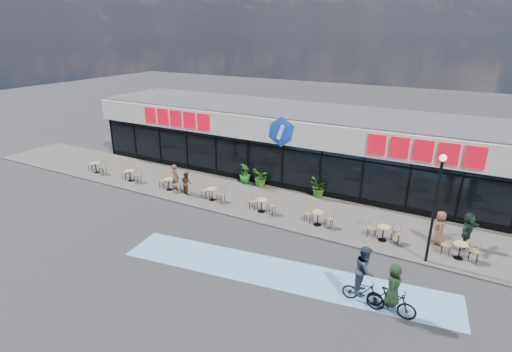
{
  "coord_description": "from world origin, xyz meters",
  "views": [
    {
      "loc": [
        9.96,
        -14.41,
        9.59
      ],
      "look_at": [
        0.04,
        3.5,
        2.02
      ],
      "focal_mm": 28.0,
      "sensor_mm": 36.0,
      "label": 1
    }
  ],
  "objects_px": {
    "lamp_post": "(436,200)",
    "cyclist_a": "(392,295)",
    "potted_plant_right": "(318,188)",
    "patron_left": "(175,177)",
    "pedestrian_a": "(439,228)",
    "pedestrian_b": "(468,230)",
    "potted_plant_mid": "(245,174)",
    "patron_right": "(187,183)",
    "cyclist_b": "(364,277)",
    "potted_plant_left": "(261,178)",
    "bistro_set_0": "(97,166)"
  },
  "relations": [
    {
      "from": "lamp_post",
      "to": "cyclist_a",
      "type": "distance_m",
      "value": 4.78
    },
    {
      "from": "potted_plant_right",
      "to": "patron_left",
      "type": "distance_m",
      "value": 8.8
    },
    {
      "from": "pedestrian_a",
      "to": "pedestrian_b",
      "type": "height_order",
      "value": "pedestrian_b"
    },
    {
      "from": "potted_plant_mid",
      "to": "potted_plant_right",
      "type": "height_order",
      "value": "potted_plant_mid"
    },
    {
      "from": "lamp_post",
      "to": "patron_right",
      "type": "relative_size",
      "value": 3.39
    },
    {
      "from": "patron_right",
      "to": "cyclist_b",
      "type": "relative_size",
      "value": 0.61
    },
    {
      "from": "patron_right",
      "to": "pedestrian_b",
      "type": "distance_m",
      "value": 15.27
    },
    {
      "from": "patron_left",
      "to": "cyclist_b",
      "type": "distance_m",
      "value": 14.14
    },
    {
      "from": "potted_plant_left",
      "to": "cyclist_a",
      "type": "xyz_separation_m",
      "value": [
        9.75,
        -8.39,
        0.11
      ]
    },
    {
      "from": "potted_plant_left",
      "to": "patron_left",
      "type": "height_order",
      "value": "patron_left"
    },
    {
      "from": "patron_left",
      "to": "patron_right",
      "type": "relative_size",
      "value": 1.15
    },
    {
      "from": "potted_plant_mid",
      "to": "patron_left",
      "type": "relative_size",
      "value": 0.79
    },
    {
      "from": "pedestrian_a",
      "to": "cyclist_a",
      "type": "distance_m",
      "value": 6.11
    },
    {
      "from": "potted_plant_right",
      "to": "cyclist_a",
      "type": "height_order",
      "value": "cyclist_a"
    },
    {
      "from": "potted_plant_right",
      "to": "cyclist_a",
      "type": "bearing_deg",
      "value": -55.0
    },
    {
      "from": "pedestrian_a",
      "to": "cyclist_a",
      "type": "relative_size",
      "value": 0.8
    },
    {
      "from": "patron_left",
      "to": "lamp_post",
      "type": "bearing_deg",
      "value": -171.82
    },
    {
      "from": "patron_left",
      "to": "pedestrian_a",
      "type": "distance_m",
      "value": 15.15
    },
    {
      "from": "bistro_set_0",
      "to": "potted_plant_left",
      "type": "distance_m",
      "value": 11.78
    },
    {
      "from": "lamp_post",
      "to": "potted_plant_right",
      "type": "xyz_separation_m",
      "value": [
        -6.67,
        4.38,
        -2.33
      ]
    },
    {
      "from": "lamp_post",
      "to": "bistro_set_0",
      "type": "bearing_deg",
      "value": 177.35
    },
    {
      "from": "potted_plant_right",
      "to": "patron_left",
      "type": "xyz_separation_m",
      "value": [
        -8.21,
        -3.16,
        0.25
      ]
    },
    {
      "from": "potted_plant_left",
      "to": "patron_right",
      "type": "distance_m",
      "value": 4.68
    },
    {
      "from": "potted_plant_mid",
      "to": "potted_plant_right",
      "type": "relative_size",
      "value": 1.14
    },
    {
      "from": "lamp_post",
      "to": "patron_left",
      "type": "relative_size",
      "value": 2.95
    },
    {
      "from": "patron_right",
      "to": "bistro_set_0",
      "type": "bearing_deg",
      "value": 19.59
    },
    {
      "from": "pedestrian_a",
      "to": "cyclist_b",
      "type": "distance_m",
      "value": 6.16
    },
    {
      "from": "cyclist_a",
      "to": "lamp_post",
      "type": "bearing_deg",
      "value": 81.04
    },
    {
      "from": "bistro_set_0",
      "to": "pedestrian_a",
      "type": "bearing_deg",
      "value": 2.17
    },
    {
      "from": "pedestrian_b",
      "to": "bistro_set_0",
      "type": "bearing_deg",
      "value": 112.25
    },
    {
      "from": "pedestrian_a",
      "to": "bistro_set_0",
      "type": "bearing_deg",
      "value": -99.2
    },
    {
      "from": "potted_plant_right",
      "to": "cyclist_b",
      "type": "relative_size",
      "value": 0.49
    },
    {
      "from": "potted_plant_mid",
      "to": "patron_right",
      "type": "height_order",
      "value": "patron_right"
    },
    {
      "from": "patron_left",
      "to": "pedestrian_a",
      "type": "xyz_separation_m",
      "value": [
        15.14,
        0.62,
        0.0
      ]
    },
    {
      "from": "patron_left",
      "to": "pedestrian_a",
      "type": "height_order",
      "value": "pedestrian_a"
    },
    {
      "from": "bistro_set_0",
      "to": "cyclist_b",
      "type": "height_order",
      "value": "cyclist_b"
    },
    {
      "from": "potted_plant_right",
      "to": "cyclist_a",
      "type": "relative_size",
      "value": 0.55
    },
    {
      "from": "potted_plant_left",
      "to": "potted_plant_mid",
      "type": "xyz_separation_m",
      "value": [
        -1.23,
        0.1,
        0.03
      ]
    },
    {
      "from": "potted_plant_right",
      "to": "patron_right",
      "type": "bearing_deg",
      "value": -154.42
    },
    {
      "from": "pedestrian_a",
      "to": "pedestrian_b",
      "type": "relative_size",
      "value": 0.98
    },
    {
      "from": "potted_plant_left",
      "to": "patron_right",
      "type": "bearing_deg",
      "value": -136.39
    },
    {
      "from": "pedestrian_b",
      "to": "potted_plant_right",
      "type": "bearing_deg",
      "value": 94.44
    },
    {
      "from": "lamp_post",
      "to": "patron_left",
      "type": "distance_m",
      "value": 15.07
    },
    {
      "from": "patron_left",
      "to": "pedestrian_b",
      "type": "relative_size",
      "value": 0.98
    },
    {
      "from": "bistro_set_0",
      "to": "patron_left",
      "type": "distance_m",
      "value": 6.89
    },
    {
      "from": "potted_plant_mid",
      "to": "patron_left",
      "type": "xyz_separation_m",
      "value": [
        -3.24,
        -3.07,
        0.17
      ]
    },
    {
      "from": "patron_right",
      "to": "potted_plant_left",
      "type": "bearing_deg",
      "value": -116.47
    },
    {
      "from": "bistro_set_0",
      "to": "cyclist_a",
      "type": "height_order",
      "value": "cyclist_a"
    },
    {
      "from": "patron_left",
      "to": "pedestrian_b",
      "type": "height_order",
      "value": "pedestrian_b"
    },
    {
      "from": "lamp_post",
      "to": "cyclist_b",
      "type": "distance_m",
      "value": 4.75
    }
  ]
}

